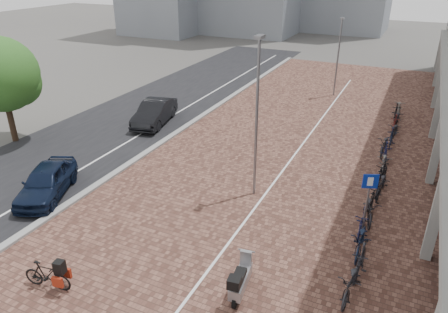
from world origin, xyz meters
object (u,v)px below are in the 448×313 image
at_px(parking_sign, 368,195).
at_px(hero_bike, 47,275).
at_px(car_navy, 46,182).
at_px(car_dark, 155,113).
at_px(scooter_front, 241,278).

bearing_deg(parking_sign, hero_bike, -162.93).
xyz_separation_m(car_navy, parking_sign, (13.06, 2.84, 1.12)).
height_order(car_dark, scooter_front, car_dark).
distance_m(car_navy, car_dark, 9.55).
bearing_deg(parking_sign, scooter_front, -144.80).
bearing_deg(scooter_front, car_navy, 161.89).
bearing_deg(hero_bike, car_dark, 10.57).
bearing_deg(hero_bike, scooter_front, -76.98).
relative_size(car_dark, hero_bike, 2.61).
distance_m(scooter_front, parking_sign, 5.69).
distance_m(car_dark, hero_bike, 14.73).
bearing_deg(car_dark, hero_bike, -81.56).
height_order(hero_bike, parking_sign, parking_sign).
relative_size(car_navy, scooter_front, 2.32).
bearing_deg(hero_bike, parking_sign, -60.55).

